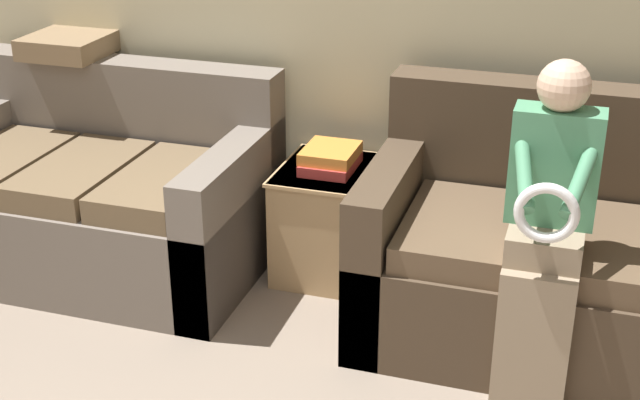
# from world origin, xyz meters

# --- Properties ---
(couch_main) EXTENTS (1.81, 0.93, 0.98)m
(couch_main) POSITION_xyz_m (1.06, 2.17, 0.34)
(couch_main) COLOR #473828
(couch_main) RESTS_ON ground_plane
(couch_side) EXTENTS (1.55, 0.96, 0.90)m
(couch_side) POSITION_xyz_m (-1.18, 2.18, 0.33)
(couch_side) COLOR #70665B
(couch_side) RESTS_ON ground_plane
(child_left_seated) EXTENTS (0.32, 0.38, 1.24)m
(child_left_seated) POSITION_xyz_m (0.88, 1.78, 0.69)
(child_left_seated) COLOR gray
(child_left_seated) RESTS_ON ground_plane
(side_shelf) EXTENTS (0.43, 0.53, 0.52)m
(side_shelf) POSITION_xyz_m (-0.13, 2.40, 0.27)
(side_shelf) COLOR tan
(side_shelf) RESTS_ON ground_plane
(book_stack) EXTENTS (0.23, 0.29, 0.10)m
(book_stack) POSITION_xyz_m (-0.11, 2.40, 0.57)
(book_stack) COLOR #BC3833
(book_stack) RESTS_ON side_shelf
(throw_pillow) EXTENTS (0.37, 0.37, 0.10)m
(throw_pillow) POSITION_xyz_m (-1.48, 2.52, 0.95)
(throw_pillow) COLOR #846B4C
(throw_pillow) RESTS_ON couch_side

